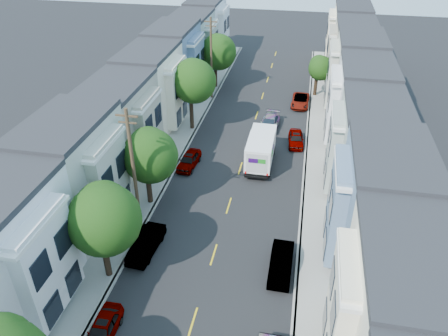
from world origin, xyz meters
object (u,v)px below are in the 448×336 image
utility_pole_near (134,172)px  parked_right_b (281,264)px  tree_far_r (320,68)px  parked_right_c (296,139)px  tree_d (193,81)px  parked_left_b (103,330)px  parked_left_c (146,244)px  tree_b (103,220)px  tree_e (218,52)px  utility_pole_far (211,59)px  parked_left_d (189,160)px  tree_c (149,156)px  lead_sedan (269,123)px  fedex_truck (261,149)px  parked_right_d (300,101)px

utility_pole_near → parked_right_b: utility_pole_near is taller
utility_pole_near → tree_far_r: bearing=65.8°
utility_pole_near → parked_right_c: bearing=54.6°
tree_d → parked_left_b: (1.40, -27.17, -4.97)m
parked_left_c → parked_right_c: (9.80, 18.35, -0.06)m
tree_b → parked_right_b: size_ratio=1.71×
tree_e → utility_pole_far: size_ratio=0.72×
parked_left_d → tree_c: bearing=-97.6°
tree_far_r → lead_sedan: tree_far_r is taller
tree_b → parked_left_c: size_ratio=1.72×
tree_e → parked_left_c: size_ratio=1.70×
tree_d → utility_pole_far: utility_pole_far is taller
tree_b → parked_right_c: 24.30m
tree_far_r → parked_left_d: tree_far_r is taller
lead_sedan → parked_left_b: 29.66m
tree_e → parked_right_c: bearing=-51.4°
utility_pole_far → parked_left_c: bearing=-87.2°
tree_far_r → utility_pole_far: size_ratio=0.53×
tree_d → utility_pole_near: bearing=-90.0°
tree_e → fedex_truck: bearing=-66.5°
tree_b → lead_sedan: tree_b is taller
tree_b → tree_c: (-0.00, 8.52, -0.30)m
tree_far_r → tree_b: bearing=-110.8°
parked_left_b → parked_right_c: bearing=67.4°
tree_d → utility_pole_far: bearing=90.0°
tree_c → utility_pole_near: 3.21m
tree_c → parked_left_d: size_ratio=1.70×
tree_c → parked_right_c: bearing=48.4°
tree_c → tree_d: (-0.00, 13.98, 0.98)m
fedex_truck → parked_right_d: size_ratio=1.37×
tree_far_r → parked_right_d: bearing=-119.5°
tree_b → utility_pole_near: 5.36m
tree_d → parked_left_d: bearing=-79.7°
tree_c → parked_left_b: (1.40, -13.20, -3.99)m
parked_right_c → tree_c: bearing=-136.3°
tree_c → parked_left_c: size_ratio=1.62×
parked_left_b → utility_pole_far: bearing=90.4°
utility_pole_near → utility_pole_far: (0.00, 26.00, 0.00)m
utility_pole_far → parked_right_d: 12.08m
utility_pole_far → tree_far_r: bearing=14.4°
tree_b → tree_c: size_ratio=1.06×
lead_sedan → parked_right_c: 4.36m
tree_c → tree_e: tree_e is taller
fedex_truck → lead_sedan: 7.68m
tree_d → parked_left_b: size_ratio=2.05×
parked_left_c → tree_c: bearing=107.9°
tree_b → fedex_truck: bearing=64.1°
tree_d → parked_left_d: size_ratio=1.97×
tree_c → tree_far_r: bearing=63.3°
parked_right_d → parked_left_d: bearing=-119.3°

